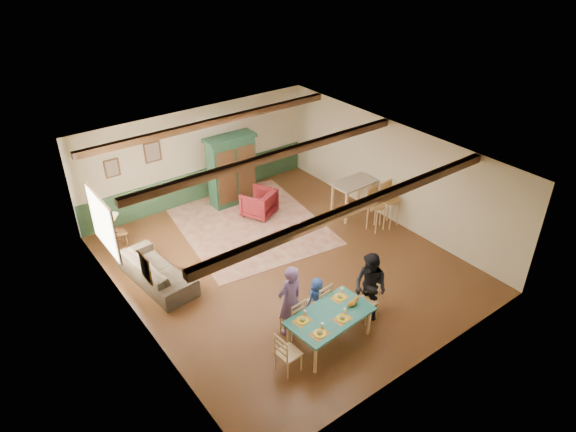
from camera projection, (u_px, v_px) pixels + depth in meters
floor at (284, 263)px, 12.13m from camera, size 8.00×8.00×0.00m
wall_back at (198, 155)px, 14.19m from camera, size 7.00×0.02×2.70m
wall_left at (134, 271)px, 9.63m from camera, size 0.02×8.00×2.70m
wall_right at (393, 173)px, 13.24m from camera, size 0.02×8.00×2.70m
ceiling at (284, 159)px, 10.75m from camera, size 7.00×8.00×0.02m
wainscot_back at (201, 185)px, 14.64m from camera, size 6.95×0.03×0.90m
ceiling_beam_front at (360, 206)px, 9.21m from camera, size 6.95×0.16×0.16m
ceiling_beam_mid at (273, 156)px, 11.07m from camera, size 6.95×0.16×0.16m
ceiling_beam_back at (213, 122)px, 12.86m from camera, size 6.95×0.16×0.16m
window_left at (102, 223)px, 10.72m from camera, size 0.06×1.60×1.30m
picture_left_wall at (146, 268)px, 9.03m from camera, size 0.04×0.42×0.52m
picture_back_a at (152, 152)px, 13.27m from camera, size 0.45×0.04×0.55m
picture_back_b at (112, 168)px, 12.78m from camera, size 0.38×0.04×0.48m
dining_table at (329, 329)px, 9.73m from camera, size 1.70×1.04×0.68m
dining_chair_far_left at (292, 316)px, 9.90m from camera, size 0.41×0.43×0.86m
dining_chair_far_right at (319, 300)px, 10.31m from camera, size 0.41×0.43×0.86m
dining_chair_end_left at (288, 352)px, 9.09m from camera, size 0.43×0.41×0.86m
dining_chair_end_right at (366, 301)px, 10.28m from camera, size 0.43×0.41×0.86m
person_man at (290, 300)px, 9.77m from camera, size 0.60×0.42×1.56m
person_woman at (370, 287)px, 10.17m from camera, size 0.63×0.77×1.49m
person_child at (316, 297)px, 10.35m from camera, size 0.47×0.33×0.91m
cat at (352, 303)px, 9.74m from camera, size 0.34×0.15×0.16m
place_setting_near_left at (320, 332)px, 9.10m from camera, size 0.38×0.30×0.11m
place_setting_near_center at (343, 317)px, 9.44m from camera, size 0.38×0.30×0.11m
place_setting_far_left at (302, 319)px, 9.39m from camera, size 0.38×0.30×0.11m
place_setting_far_right at (340, 296)px, 9.96m from camera, size 0.38×0.30×0.11m
area_rug at (250, 224)px, 13.62m from camera, size 3.98×4.53×0.01m
armoire at (232, 170)px, 14.18m from camera, size 1.42×0.58×2.00m
armchair at (259, 203)px, 13.88m from camera, size 1.06×1.07×0.74m
sofa at (156, 270)px, 11.36m from camera, size 1.07×2.25×0.63m
end_table at (118, 241)px, 12.44m from camera, size 0.44×0.44×0.54m
table_lamp at (114, 223)px, 12.18m from camera, size 0.30×0.30×0.49m
counter_table at (353, 198)px, 13.86m from camera, size 1.19×0.72×0.98m
bar_stool_left at (376, 210)px, 13.13m from camera, size 0.44×0.47×1.15m
bar_stool_right at (390, 205)px, 13.29m from camera, size 0.49×0.52×1.22m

